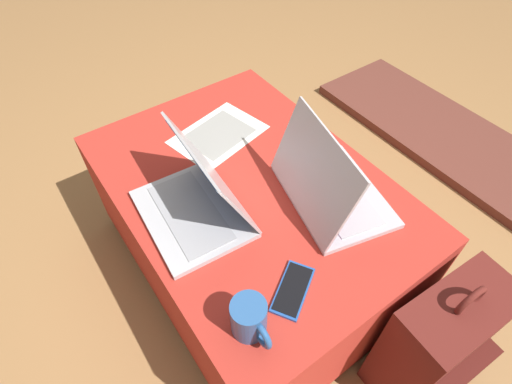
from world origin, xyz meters
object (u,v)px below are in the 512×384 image
object	(u,v)px
laptop_far	(327,188)
backpack	(437,345)
paper_sheet	(218,134)
coffee_mug	(250,319)
cell_phone	(293,290)
laptop_near	(199,200)

from	to	relation	value
laptop_far	backpack	world-z (taller)	laptop_far
paper_sheet	coffee_mug	distance (m)	0.68
cell_phone	coffee_mug	bearing A→B (deg)	-114.73
coffee_mug	backpack	bearing A→B (deg)	60.24
laptop_near	coffee_mug	distance (m)	0.37
laptop_near	paper_sheet	bearing A→B (deg)	143.65
cell_phone	coffee_mug	xyz separation A→B (m)	(0.02, -0.14, 0.05)
laptop_far	paper_sheet	xyz separation A→B (m)	(-0.42, -0.10, -0.05)
backpack	paper_sheet	world-z (taller)	backpack
coffee_mug	laptop_near	bearing A→B (deg)	167.51
paper_sheet	cell_phone	bearing A→B (deg)	-27.85
cell_phone	backpack	size ratio (longest dim) A/B	0.31
coffee_mug	cell_phone	bearing A→B (deg)	97.35
cell_phone	backpack	distance (m)	0.49
laptop_near	paper_sheet	xyz separation A→B (m)	(-0.25, 0.22, -0.05)
paper_sheet	coffee_mug	size ratio (longest dim) A/B	2.77
cell_phone	paper_sheet	bearing A→B (deg)	133.03
cell_phone	laptop_far	bearing A→B (deg)	91.51
laptop_far	cell_phone	distance (m)	0.31
laptop_near	cell_phone	size ratio (longest dim) A/B	2.13
laptop_near	backpack	distance (m)	0.78
laptop_far	paper_sheet	size ratio (longest dim) A/B	1.17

